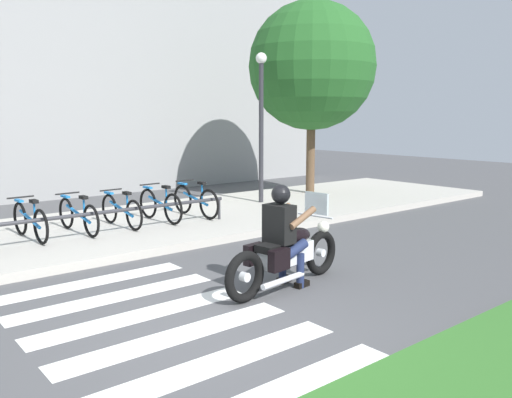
# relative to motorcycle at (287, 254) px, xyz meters

# --- Properties ---
(ground_plane) EXTENTS (48.00, 48.00, 0.00)m
(ground_plane) POSITION_rel_motorcycle_xyz_m (-1.69, -0.48, -0.47)
(ground_plane) COLOR #4C4C4F
(sidewalk) EXTENTS (24.00, 4.40, 0.15)m
(sidewalk) POSITION_rel_motorcycle_xyz_m (-1.69, 4.80, -0.39)
(sidewalk) COLOR #B7B2A8
(sidewalk) RESTS_ON ground
(crosswalk_stripe_0) EXTENTS (2.80, 0.40, 0.01)m
(crosswalk_stripe_0) POSITION_rel_motorcycle_xyz_m (-2.05, -2.08, -0.47)
(crosswalk_stripe_0) COLOR white
(crosswalk_stripe_0) RESTS_ON ground
(crosswalk_stripe_1) EXTENTS (2.80, 0.40, 0.01)m
(crosswalk_stripe_1) POSITION_rel_motorcycle_xyz_m (-2.05, -1.28, -0.47)
(crosswalk_stripe_1) COLOR white
(crosswalk_stripe_1) RESTS_ON ground
(crosswalk_stripe_2) EXTENTS (2.80, 0.40, 0.01)m
(crosswalk_stripe_2) POSITION_rel_motorcycle_xyz_m (-2.05, -0.48, -0.47)
(crosswalk_stripe_2) COLOR white
(crosswalk_stripe_2) RESTS_ON ground
(crosswalk_stripe_3) EXTENTS (2.80, 0.40, 0.01)m
(crosswalk_stripe_3) POSITION_rel_motorcycle_xyz_m (-2.05, 0.32, -0.47)
(crosswalk_stripe_3) COLOR white
(crosswalk_stripe_3) RESTS_ON ground
(crosswalk_stripe_4) EXTENTS (2.80, 0.40, 0.01)m
(crosswalk_stripe_4) POSITION_rel_motorcycle_xyz_m (-2.05, 1.12, -0.47)
(crosswalk_stripe_4) COLOR white
(crosswalk_stripe_4) RESTS_ON ground
(crosswalk_stripe_5) EXTENTS (2.80, 0.40, 0.01)m
(crosswalk_stripe_5) POSITION_rel_motorcycle_xyz_m (-2.05, 1.92, -0.47)
(crosswalk_stripe_5) COLOR white
(crosswalk_stripe_5) RESTS_ON ground
(motorcycle) EXTENTS (2.31, 0.76, 1.26)m
(motorcycle) POSITION_rel_motorcycle_xyz_m (0.00, 0.00, 0.00)
(motorcycle) COLOR black
(motorcycle) RESTS_ON ground
(rider) EXTENTS (0.68, 0.60, 1.46)m
(rider) POSITION_rel_motorcycle_xyz_m (-0.08, -0.01, 0.37)
(rider) COLOR black
(rider) RESTS_ON ground
(bicycle_2) EXTENTS (0.48, 1.63, 0.76)m
(bicycle_2) POSITION_rel_motorcycle_xyz_m (-2.09, 4.56, 0.03)
(bicycle_2) COLOR black
(bicycle_2) RESTS_ON sidewalk
(bicycle_3) EXTENTS (0.48, 1.70, 0.75)m
(bicycle_3) POSITION_rel_motorcycle_xyz_m (-1.21, 4.56, 0.02)
(bicycle_3) COLOR black
(bicycle_3) RESTS_ON sidewalk
(bicycle_4) EXTENTS (0.48, 1.61, 0.74)m
(bicycle_4) POSITION_rel_motorcycle_xyz_m (-0.33, 4.56, 0.02)
(bicycle_4) COLOR black
(bicycle_4) RESTS_ON sidewalk
(bicycle_5) EXTENTS (0.48, 1.61, 0.79)m
(bicycle_5) POSITION_rel_motorcycle_xyz_m (0.55, 4.56, 0.04)
(bicycle_5) COLOR black
(bicycle_5) RESTS_ON sidewalk
(bicycle_6) EXTENTS (0.48, 1.64, 0.80)m
(bicycle_6) POSITION_rel_motorcycle_xyz_m (1.43, 4.56, 0.05)
(bicycle_6) COLOR black
(bicycle_6) RESTS_ON sidewalk
(bike_rack) EXTENTS (5.87, 0.07, 0.49)m
(bike_rack) POSITION_rel_motorcycle_xyz_m (-1.21, 4.01, 0.11)
(bike_rack) COLOR #333338
(bike_rack) RESTS_ON sidewalk
(street_lamp) EXTENTS (0.28, 0.28, 3.93)m
(street_lamp) POSITION_rel_motorcycle_xyz_m (3.85, 5.20, 1.94)
(street_lamp) COLOR #2D2D33
(street_lamp) RESTS_ON ground
(tree_near_rack) EXTENTS (3.59, 3.59, 5.56)m
(tree_near_rack) POSITION_rel_motorcycle_xyz_m (6.03, 5.60, 3.28)
(tree_near_rack) COLOR brown
(tree_near_rack) RESTS_ON ground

